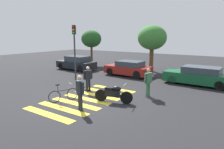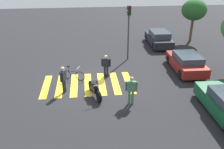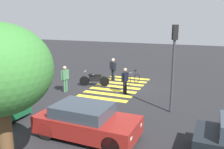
% 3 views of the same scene
% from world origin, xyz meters
% --- Properties ---
extents(ground_plane, '(60.00, 60.00, 0.00)m').
position_xyz_m(ground_plane, '(0.00, 0.00, 0.00)').
color(ground_plane, '#232326').
extents(police_motorcycle, '(2.04, 0.83, 1.05)m').
position_xyz_m(police_motorcycle, '(1.56, 0.38, 0.46)').
color(police_motorcycle, black).
rests_on(police_motorcycle, ground_plane).
extents(leaning_bicycle, '(0.69, 1.58, 0.99)m').
position_xyz_m(leaning_bicycle, '(-0.78, -0.98, 0.37)').
color(leaning_bicycle, black).
rests_on(leaning_bicycle, ground_plane).
extents(officer_on_foot, '(0.64, 0.37, 1.69)m').
position_xyz_m(officer_on_foot, '(0.89, -1.45, 0.97)').
color(officer_on_foot, '#1E232D').
rests_on(officer_on_foot, ground_plane).
extents(officer_by_motorcycle, '(0.33, 0.63, 1.62)m').
position_xyz_m(officer_by_motorcycle, '(-0.98, 1.28, 0.92)').
color(officer_by_motorcycle, black).
rests_on(officer_by_motorcycle, ground_plane).
extents(pedestrian_bystander, '(0.31, 0.66, 1.68)m').
position_xyz_m(pedestrian_bystander, '(2.67, 2.35, 0.96)').
color(pedestrian_bystander, '#3F724C').
rests_on(pedestrian_bystander, ground_plane).
extents(crosswalk_stripes, '(3.23, 5.85, 0.01)m').
position_xyz_m(crosswalk_stripes, '(0.00, 0.00, 0.00)').
color(crosswalk_stripes, yellow).
rests_on(crosswalk_stripes, ground_plane).
extents(car_maroon_wagon, '(4.07, 1.94, 1.32)m').
position_xyz_m(car_maroon_wagon, '(-1.39, 7.19, 0.65)').
color(car_maroon_wagon, black).
rests_on(car_maroon_wagon, ground_plane).
extents(traffic_light_pole, '(0.32, 0.36, 4.31)m').
position_xyz_m(traffic_light_pole, '(-4.09, 3.33, 2.89)').
color(traffic_light_pole, '#38383D').
rests_on(traffic_light_pole, ground_plane).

